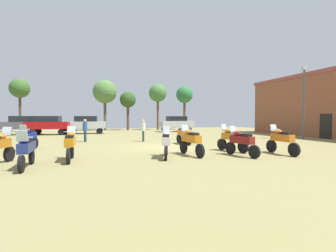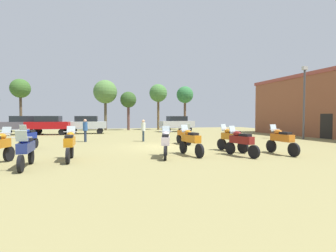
# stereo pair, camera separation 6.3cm
# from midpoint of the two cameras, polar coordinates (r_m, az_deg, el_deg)

# --- Properties ---
(ground_plane) EXTENTS (44.00, 52.00, 0.02)m
(ground_plane) POSITION_cam_midpoint_polar(r_m,az_deg,el_deg) (15.69, -1.09, -4.86)
(ground_plane) COLOR olive
(motorcycle_1) EXTENTS (0.74, 2.10, 1.45)m
(motorcycle_1) POSITION_cam_midpoint_polar(r_m,az_deg,el_deg) (12.38, 16.51, -3.45)
(motorcycle_1) COLOR black
(motorcycle_1) RESTS_ON ground
(motorcycle_2) EXTENTS (0.80, 2.13, 1.49)m
(motorcycle_2) POSITION_cam_midpoint_polar(r_m,az_deg,el_deg) (13.94, 14.42, -2.75)
(motorcycle_2) COLOR black
(motorcycle_2) RESTS_ON ground
(motorcycle_3) EXTENTS (0.62, 2.09, 1.45)m
(motorcycle_3) POSITION_cam_midpoint_polar(r_m,az_deg,el_deg) (17.03, 3.57, -1.89)
(motorcycle_3) COLOR black
(motorcycle_3) RESTS_ON ground
(motorcycle_4) EXTENTS (0.62, 2.19, 1.50)m
(motorcycle_4) POSITION_cam_midpoint_polar(r_m,az_deg,el_deg) (13.71, 24.75, -2.92)
(motorcycle_4) COLOR black
(motorcycle_4) RESTS_ON ground
(motorcycle_5) EXTENTS (0.65, 2.27, 1.49)m
(motorcycle_5) POSITION_cam_midpoint_polar(r_m,az_deg,el_deg) (12.16, 5.20, -3.36)
(motorcycle_5) COLOR black
(motorcycle_5) RESTS_ON ground
(motorcycle_6) EXTENTS (0.74, 2.07, 1.47)m
(motorcycle_6) POSITION_cam_midpoint_polar(r_m,az_deg,el_deg) (16.24, -29.71, -2.32)
(motorcycle_6) COLOR black
(motorcycle_6) RESTS_ON ground
(motorcycle_8) EXTENTS (0.62, 2.16, 1.48)m
(motorcycle_8) POSITION_cam_midpoint_polar(r_m,az_deg,el_deg) (11.46, -21.86, -3.88)
(motorcycle_8) COLOR black
(motorcycle_8) RESTS_ON ground
(motorcycle_10) EXTENTS (0.62, 2.23, 1.44)m
(motorcycle_10) POSITION_cam_midpoint_polar(r_m,az_deg,el_deg) (10.50, -30.11, -4.65)
(motorcycle_10) COLOR black
(motorcycle_10) RESTS_ON ground
(motorcycle_11) EXTENTS (0.83, 2.04, 1.46)m
(motorcycle_11) POSITION_cam_midpoint_polar(r_m,az_deg,el_deg) (11.47, -0.59, -3.79)
(motorcycle_11) COLOR black
(motorcycle_11) RESTS_ON ground
(car_1) EXTENTS (4.42, 2.11, 2.00)m
(car_1) POSITION_cam_midpoint_polar(r_m,az_deg,el_deg) (29.29, -18.49, 0.57)
(car_1) COLOR black
(car_1) RESTS_ON ground
(car_2) EXTENTS (4.49, 2.32, 2.00)m
(car_2) POSITION_cam_midpoint_polar(r_m,az_deg,el_deg) (29.03, -26.06, 0.46)
(car_2) COLOR black
(car_2) RESTS_ON ground
(car_3) EXTENTS (4.51, 2.38, 2.00)m
(car_3) POSITION_cam_midpoint_polar(r_m,az_deg,el_deg) (30.53, -30.69, 0.45)
(car_3) COLOR black
(car_3) RESTS_ON ground
(car_4) EXTENTS (4.39, 2.03, 2.00)m
(car_4) POSITION_cam_midpoint_polar(r_m,az_deg,el_deg) (31.76, 1.91, 0.79)
(car_4) COLOR black
(car_4) RESTS_ON ground
(person_1) EXTENTS (0.42, 0.42, 1.73)m
(person_1) POSITION_cam_midpoint_polar(r_m,az_deg,el_deg) (19.69, -18.75, -0.58)
(person_1) COLOR #1E2A42
(person_1) RESTS_ON ground
(person_2) EXTENTS (0.37, 0.37, 1.69)m
(person_2) POSITION_cam_midpoint_polar(r_m,az_deg,el_deg) (19.09, -5.86, -0.64)
(person_2) COLOR #263743
(person_2) RESTS_ON ground
(tree_2) EXTENTS (3.33, 3.33, 7.16)m
(tree_2) POSITION_cam_midpoint_polar(r_m,az_deg,el_deg) (36.42, -14.49, 7.61)
(tree_2) COLOR #4E4533
(tree_2) RESTS_ON ground
(tree_3) EXTENTS (2.54, 2.54, 6.56)m
(tree_3) POSITION_cam_midpoint_polar(r_m,az_deg,el_deg) (37.76, 3.79, 7.09)
(tree_3) COLOR brown
(tree_3) RESTS_ON ground
(tree_4) EXTENTS (2.31, 2.31, 5.55)m
(tree_4) POSITION_cam_midpoint_polar(r_m,az_deg,el_deg) (36.07, -9.34, 5.88)
(tree_4) COLOR brown
(tree_4) RESTS_ON ground
(tree_5) EXTENTS (2.63, 2.63, 6.76)m
(tree_5) POSITION_cam_midpoint_polar(r_m,az_deg,el_deg) (36.73, -2.43, 7.51)
(tree_5) COLOR brown
(tree_5) RESTS_ON ground
(tree_6) EXTENTS (2.41, 2.41, 6.73)m
(tree_6) POSITION_cam_midpoint_polar(r_m,az_deg,el_deg) (36.69, -31.20, 7.33)
(tree_6) COLOR #4E3D2C
(tree_6) RESTS_ON ground
(lamp_post) EXTENTS (0.44, 0.24, 6.16)m
(lamp_post) POSITION_cam_midpoint_polar(r_m,az_deg,el_deg) (23.95, 28.89, 5.61)
(lamp_post) COLOR #47474C
(lamp_post) RESTS_ON ground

